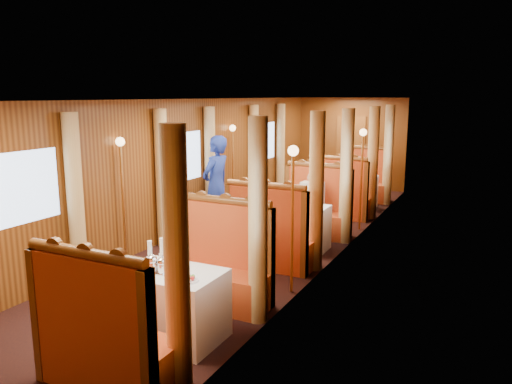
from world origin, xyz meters
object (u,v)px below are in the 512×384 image
Objects in this scene: banquette_mid_fwd at (270,240)px; tea_tray at (158,270)px; rose_vase_far at (351,168)px; passenger at (312,198)px; banquette_near_aft at (221,271)px; table_far at (352,192)px; table_near at (173,305)px; banquette_near_fwd at (105,342)px; rose_vase_mid at (295,195)px; fruit_plate at (188,279)px; banquette_mid_aft at (315,212)px; banquette_far_fwd at (339,198)px; steward at (216,185)px; teapot_left at (152,266)px; teapot_right at (162,268)px; table_mid at (295,228)px; teapot_back at (165,263)px; banquette_far_aft at (363,183)px.

tea_tray is at bearing -92.95° from banquette_mid_fwd.
rose_vase_far is 0.47× the size of passenger.
banquette_near_aft is 1.28× the size of table_far.
rose_vase_far is (-0.03, 7.02, 0.55)m from table_near.
table_far is (0.00, 8.01, -0.05)m from banquette_near_fwd.
rose_vase_mid is at bearing -89.71° from rose_vase_far.
table_far is at bearing 90.00° from passenger.
table_far is 5.15× the size of fruit_plate.
rose_vase_mid is at bearing -90.88° from banquette_mid_aft.
tea_tray is (-0.13, -6.04, 0.33)m from banquette_far_fwd.
fruit_plate is (0.31, -0.15, 0.39)m from table_near.
banquette_near_aft is 3.72× the size of rose_vase_far.
steward is at bearing 121.53° from banquette_near_aft.
rose_vase_far reaches higher than fruit_plate.
rose_vase_far is 0.19× the size of steward.
banquette_near_aft is at bearing -90.00° from passenger.
steward is (-1.64, -3.28, -0.00)m from rose_vase_far.
table_far is 3.09× the size of tea_tray.
banquette_mid_aft is at bearing 64.19° from teapot_left.
fruit_plate reaches higher than tea_tray.
passenger is (-0.00, 4.29, 0.37)m from table_near.
banquette_near_aft is 8.08× the size of teapot_right.
banquette_mid_fwd is at bearing -90.00° from passenger.
steward is (-1.67, 3.74, 0.55)m from table_near.
banquette_near_fwd is at bearing -90.00° from table_mid.
table_far is 7.09× the size of teapot_back.
passenger reaches higher than rose_vase_far.
rose_vase_mid is at bearing -90.20° from banquette_far_aft.
banquette_near_aft is 1.22m from teapot_left.
banquette_mid_aft is 0.72× the size of steward.
banquette_mid_fwd is at bearing -89.15° from rose_vase_mid.
teapot_right reaches higher than table_far.
teapot_left is at bearing 177.71° from fruit_plate.
rose_vase_far is at bearing 159.00° from steward.
table_mid is 3.50m from table_far.
banquette_mid_fwd reaches higher than tea_tray.
banquette_far_fwd is 1.00× the size of banquette_far_aft.
banquette_mid_fwd is at bearing 62.84° from teapot_left.
tea_tray is at bearing -91.73° from passenger.
rose_vase_far is at bearing 90.32° from banquette_near_aft.
rose_vase_far is (-0.35, 7.17, 0.16)m from fruit_plate.
table_far is 7.15m from teapot_left.
teapot_left is at bearing -96.03° from teapot_back.
table_near is at bearing -90.00° from banquette_far_fwd.
table_near is at bearing -90.00° from banquette_near_aft.
table_mid is at bearing -90.00° from banquette_mid_aft.
teapot_left is (-0.14, -8.15, 0.40)m from banquette_far_aft.
teapot_back is at bearing 156.70° from table_near.
teapot_back is 0.41× the size of rose_vase_mid.
rose_vase_mid is (0.12, 3.57, 0.17)m from tea_tray.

